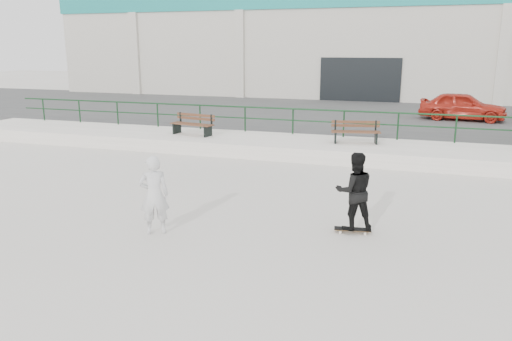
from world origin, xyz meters
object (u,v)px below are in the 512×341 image
(red_car, at_px, (462,106))
(seated_skater, at_px, (154,195))
(skateboard, at_px, (353,229))
(standing_skater, at_px, (355,191))
(bench_left, at_px, (193,124))
(bench_right, at_px, (356,132))

(red_car, relative_size, seated_skater, 2.27)
(skateboard, distance_m, standing_skater, 0.86)
(bench_left, xyz_separation_m, skateboard, (7.24, -7.45, -0.84))
(bench_left, distance_m, standing_skater, 10.38)
(bench_left, distance_m, bench_right, 6.28)
(bench_right, height_order, standing_skater, standing_skater)
(red_car, bearing_deg, bench_left, 132.62)
(red_car, bearing_deg, standing_skater, 174.56)
(skateboard, distance_m, seated_skater, 4.28)
(bench_right, relative_size, skateboard, 2.24)
(bench_right, height_order, skateboard, bench_right)
(bench_left, height_order, bench_right, bench_left)
(bench_left, height_order, seated_skater, seated_skater)
(skateboard, bearing_deg, bench_right, 88.26)
(skateboard, bearing_deg, seated_skater, -170.38)
(red_car, distance_m, skateboard, 15.44)
(red_car, bearing_deg, bench_right, 157.39)
(bench_right, distance_m, seated_skater, 9.56)
(bench_right, distance_m, skateboard, 7.84)
(red_car, bearing_deg, seated_skater, 162.76)
(red_car, distance_m, standing_skater, 15.40)
(bench_left, bearing_deg, skateboard, -35.11)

